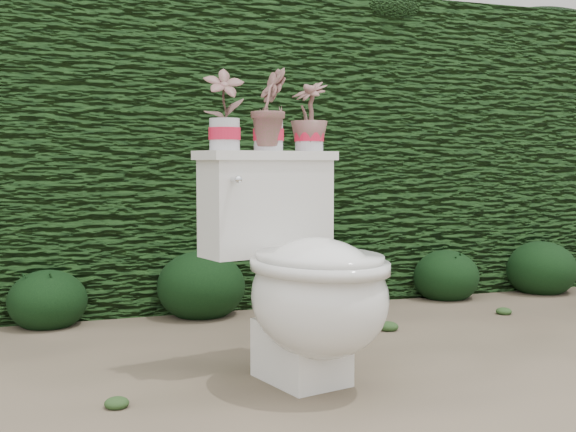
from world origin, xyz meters
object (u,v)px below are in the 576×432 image
object	(u,v)px
toilet	(304,277)
potted_plant_right	(309,118)
potted_plant_center	(268,111)
potted_plant_left	(224,111)

from	to	relation	value
toilet	potted_plant_right	distance (m)	0.62
toilet	potted_plant_center	size ratio (longest dim) A/B	2.75
potted_plant_left	potted_plant_right	xyz separation A→B (m)	(0.34, 0.08, -0.01)
potted_plant_center	potted_plant_right	bearing A→B (deg)	-54.17
toilet	potted_plant_right	xyz separation A→B (m)	(0.12, 0.28, 0.54)
potted_plant_left	potted_plant_center	xyz separation A→B (m)	(0.17, 0.04, 0.01)
toilet	potted_plant_left	size ratio (longest dim) A/B	2.89
potted_plant_center	potted_plant_right	world-z (taller)	potted_plant_center
potted_plant_center	potted_plant_right	distance (m)	0.18
potted_plant_left	potted_plant_right	size ratio (longest dim) A/B	1.11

